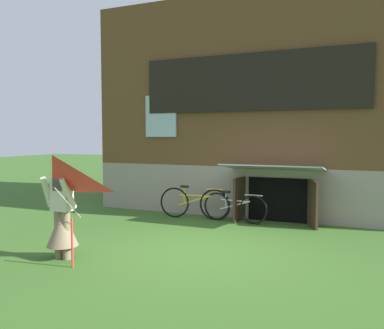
# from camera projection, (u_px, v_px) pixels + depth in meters

# --- Properties ---
(ground_plane) EXTENTS (60.00, 60.00, 0.00)m
(ground_plane) POSITION_uv_depth(u_px,v_px,m) (204.00, 250.00, 7.32)
(ground_plane) COLOR #386023
(log_house) EXTENTS (8.69, 5.66, 5.58)m
(log_house) POSITION_uv_depth(u_px,v_px,m) (271.00, 111.00, 11.95)
(log_house) COLOR gray
(log_house) RESTS_ON ground_plane
(person) EXTENTS (0.61, 0.52, 1.60)m
(person) POSITION_uv_depth(u_px,v_px,m) (62.00, 219.00, 6.75)
(person) COLOR #7F6B51
(person) RESTS_ON ground_plane
(kite) EXTENTS (1.01, 0.98, 1.66)m
(kite) POSITION_uv_depth(u_px,v_px,m) (53.00, 184.00, 6.07)
(kite) COLOR red
(kite) RESTS_ON ground_plane
(bicycle_silver) EXTENTS (1.61, 0.18, 0.74)m
(bicycle_silver) POSITION_uv_depth(u_px,v_px,m) (235.00, 207.00, 9.65)
(bicycle_silver) COLOR black
(bicycle_silver) RESTS_ON ground_plane
(bicycle_yellow) EXTENTS (1.79, 0.24, 0.82)m
(bicycle_yellow) POSITION_uv_depth(u_px,v_px,m) (194.00, 203.00, 10.06)
(bicycle_yellow) COLOR black
(bicycle_yellow) RESTS_ON ground_plane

